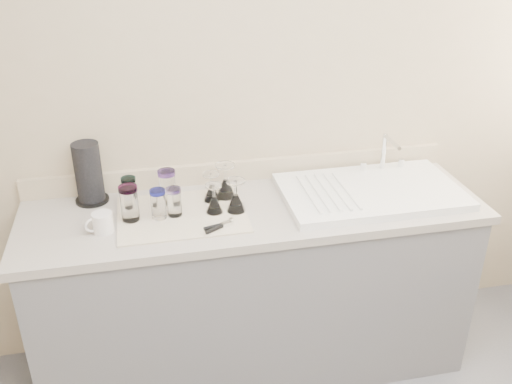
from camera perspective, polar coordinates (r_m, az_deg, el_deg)
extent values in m
cube|color=tan|center=(2.67, -1.51, 8.15)|extent=(3.50, 0.04, 2.50)
cube|color=slate|center=(2.80, -0.15, -9.96)|extent=(2.00, 0.60, 0.86)
cube|color=gray|center=(2.55, -0.16, -1.89)|extent=(2.06, 0.62, 0.04)
cube|color=white|center=(2.69, 11.38, 0.04)|extent=(0.82, 0.50, 0.03)
cylinder|color=silver|center=(2.87, 12.65, 4.01)|extent=(0.02, 0.02, 0.18)
cylinder|color=silver|center=(2.77, 13.47, 4.88)|extent=(0.02, 0.16, 0.02)
cylinder|color=silver|center=(2.85, 10.67, 2.58)|extent=(0.03, 0.03, 0.04)
cylinder|color=silver|center=(2.93, 14.30, 2.88)|extent=(0.03, 0.03, 0.04)
cube|color=silver|center=(2.50, -7.41, -2.24)|extent=(0.55, 0.42, 0.01)
cylinder|color=white|center=(2.59, -12.52, -0.07)|extent=(0.06, 0.06, 0.11)
cylinder|color=teal|center=(2.56, -12.67, 1.22)|extent=(0.07, 0.07, 0.02)
cylinder|color=white|center=(2.57, -8.84, 0.33)|extent=(0.07, 0.07, 0.14)
cylinder|color=#5E3AAA|center=(2.53, -8.96, 1.91)|extent=(0.08, 0.08, 0.02)
cylinder|color=white|center=(2.46, -12.52, -1.30)|extent=(0.07, 0.07, 0.14)
cylinder|color=#ED25AF|center=(2.42, -12.71, 0.33)|extent=(0.08, 0.08, 0.02)
cylinder|color=white|center=(2.45, -9.72, -1.36)|extent=(0.06, 0.06, 0.12)
cylinder|color=#1D24C0|center=(2.42, -9.84, 0.02)|extent=(0.07, 0.07, 0.02)
cylinder|color=white|center=(2.46, -8.16, -1.14)|extent=(0.06, 0.06, 0.11)
cylinder|color=#9B85D9|center=(2.43, -8.26, 0.18)|extent=(0.06, 0.06, 0.02)
cone|color=white|center=(2.58, -4.46, -0.12)|extent=(0.07, 0.07, 0.07)
cylinder|color=white|center=(2.55, -4.51, 1.14)|extent=(0.01, 0.01, 0.06)
cylinder|color=white|center=(2.53, -4.53, 1.78)|extent=(0.07, 0.07, 0.01)
cone|color=white|center=(2.60, -3.04, 0.37)|extent=(0.09, 0.09, 0.08)
cylinder|color=white|center=(2.57, -3.09, 1.88)|extent=(0.01, 0.01, 0.07)
cylinder|color=white|center=(2.55, -3.11, 2.66)|extent=(0.09, 0.09, 0.01)
cone|color=white|center=(2.48, -4.20, -1.29)|extent=(0.07, 0.07, 0.07)
cylinder|color=white|center=(2.45, -4.24, -0.02)|extent=(0.01, 0.01, 0.06)
cylinder|color=white|center=(2.44, -4.27, 0.63)|extent=(0.07, 0.07, 0.01)
cone|color=white|center=(2.48, -2.02, -1.08)|extent=(0.08, 0.08, 0.08)
cylinder|color=white|center=(2.45, -2.05, 0.36)|extent=(0.01, 0.01, 0.06)
cylinder|color=white|center=(2.43, -2.06, 1.10)|extent=(0.08, 0.08, 0.01)
cube|color=silver|center=(2.39, -2.90, -3.17)|extent=(0.06, 0.04, 0.02)
cylinder|color=black|center=(2.36, -4.02, -3.66)|extent=(0.10, 0.06, 0.02)
cylinder|color=black|center=(2.37, -4.08, -3.43)|extent=(0.10, 0.04, 0.02)
cylinder|color=silver|center=(2.42, -15.08, -2.97)|extent=(0.11, 0.11, 0.09)
torus|color=silver|center=(2.41, -16.06, -3.21)|extent=(0.07, 0.03, 0.07)
cylinder|color=black|center=(2.70, -16.03, -0.74)|extent=(0.15, 0.15, 0.01)
cylinder|color=black|center=(2.64, -16.42, 1.95)|extent=(0.12, 0.12, 0.27)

